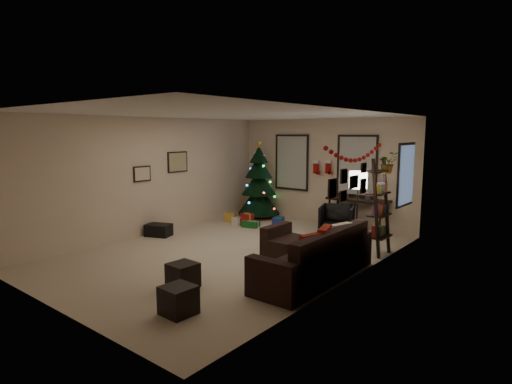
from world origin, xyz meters
The scene contains 29 objects.
floor centered at (0.00, 0.00, 0.00)m, with size 7.00×7.00×0.00m, color beige.
ceiling centered at (0.00, 0.00, 2.70)m, with size 7.00×7.00×0.00m, color white.
wall_back centered at (0.00, 3.50, 1.35)m, with size 5.00×5.00×0.00m, color beige.
wall_front centered at (0.00, -3.50, 1.35)m, with size 5.00×5.00×0.00m, color beige.
wall_left centered at (-2.50, 0.00, 1.35)m, with size 7.00×7.00×0.00m, color beige.
wall_right centered at (2.50, 0.00, 1.35)m, with size 7.00×7.00×0.00m, color beige.
window_back_left centered at (-0.95, 3.47, 1.55)m, with size 1.05×0.06×1.50m.
window_back_right centered at (0.95, 3.47, 1.55)m, with size 1.05×0.06×1.50m.
window_right_wall centered at (2.47, 2.55, 1.50)m, with size 0.06×0.90×1.30m.
christmas_tree centered at (-1.75, 3.04, 0.90)m, with size 1.17×1.17×2.18m.
presents centered at (-1.36, 2.12, 0.11)m, with size 1.43×1.01×0.30m.
sofa centered at (1.86, -0.12, 0.27)m, with size 1.76×2.57×0.84m.
pillow_red_a centered at (2.21, -0.69, 0.64)m, with size 0.11×0.41×0.41m, color maroon.
pillow_red_b centered at (2.21, -0.31, 0.64)m, with size 0.13×0.49×0.49m, color maroon.
pillow_cream centered at (2.21, 0.24, 0.63)m, with size 0.12×0.43×0.43m, color beige.
ottoman_near centered at (0.65, -1.87, 0.19)m, with size 0.39×0.39×0.38m, color black.
ottoman_far centered at (1.33, -2.56, 0.19)m, with size 0.40×0.40×0.38m, color black.
desk centered at (1.12, 3.22, 0.70)m, with size 1.47×0.52×0.79m.
desk_chair centered at (0.91, 2.57, 0.35)m, with size 0.68×0.64×0.70m, color black.
bookshelf centered at (2.30, 1.66, 0.91)m, with size 0.30×0.55×1.88m.
potted_plant centered at (2.30, 1.94, 1.83)m, with size 0.49×0.42×0.54m, color #4C4C4C.
floor_lamp centered at (1.95, 1.40, 1.35)m, with size 0.34×0.34×1.62m.
art_map centered at (-2.48, 0.76, 1.64)m, with size 0.04×0.60×0.50m.
art_abstract centered at (-2.48, -0.28, 1.43)m, with size 0.04×0.45×0.35m.
gallery centered at (2.48, -0.07, 1.57)m, with size 0.03×1.25×0.54m.
garland centered at (2.45, 0.18, 2.03)m, with size 0.08×1.90×0.30m, color #A5140C, non-canonical shape.
stocking_left centered at (-0.14, 3.39, 1.47)m, with size 0.20×0.05×0.36m.
stocking_right centered at (0.19, 3.43, 1.49)m, with size 0.20×0.05×0.36m.
storage_bin centered at (-2.22, -0.08, 0.14)m, with size 0.55×0.37×0.28m, color black.
Camera 1 is at (5.36, -5.96, 2.35)m, focal length 29.28 mm.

